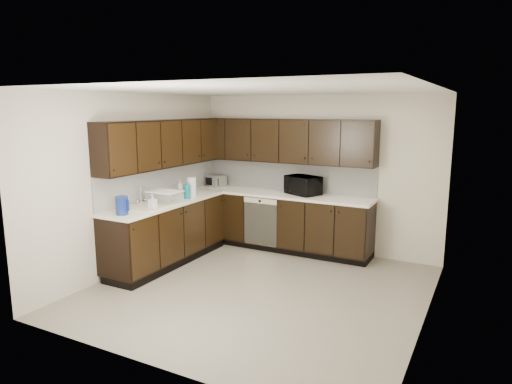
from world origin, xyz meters
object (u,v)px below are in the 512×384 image
(microwave, at_px, (303,185))
(storage_bin, at_px, (165,197))
(sink, at_px, (153,209))
(blue_pitcher, at_px, (122,206))
(toaster_oven, at_px, (216,181))

(microwave, bearing_deg, storage_bin, -110.52)
(sink, distance_m, blue_pitcher, 0.66)
(toaster_oven, height_order, blue_pitcher, blue_pitcher)
(microwave, relative_size, blue_pitcher, 2.21)
(sink, bearing_deg, storage_bin, 73.74)
(toaster_oven, height_order, storage_bin, toaster_oven)
(storage_bin, bearing_deg, sink, -106.26)
(sink, bearing_deg, blue_pitcher, -86.67)
(microwave, xyz_separation_m, toaster_oven, (-1.63, 0.00, -0.05))
(microwave, relative_size, storage_bin, 1.22)
(microwave, xyz_separation_m, storage_bin, (-1.50, -1.55, -0.06))
(microwave, bearing_deg, toaster_oven, -156.61)
(microwave, bearing_deg, sink, -108.11)
(sink, xyz_separation_m, microwave, (1.56, 1.76, 0.21))
(sink, distance_m, microwave, 2.36)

